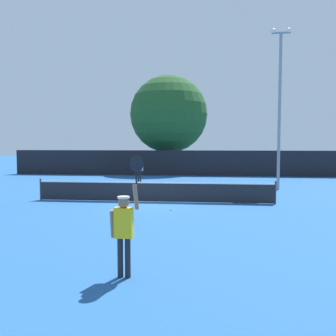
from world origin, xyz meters
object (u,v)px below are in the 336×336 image
at_px(parked_car_near, 107,163).
at_px(light_pole, 280,100).
at_px(parked_car_mid, 242,163).
at_px(large_tree, 169,114).
at_px(player_receiving, 139,168).
at_px(player_serving, 124,224).
at_px(tennis_ball, 171,209).

bearing_deg(parked_car_near, light_pole, -38.35).
bearing_deg(parked_car_near, parked_car_mid, 11.54).
relative_size(large_tree, parked_car_mid, 2.18).
relative_size(player_receiving, large_tree, 0.17).
bearing_deg(player_receiving, parked_car_mid, -124.77).
relative_size(light_pole, large_tree, 1.03).
xyz_separation_m(parked_car_near, parked_car_mid, (14.08, 1.28, 0.00)).
distance_m(player_serving, parked_car_mid, 31.62).
bearing_deg(player_serving, parked_car_mid, 80.39).
bearing_deg(large_tree, tennis_ball, -83.62).
height_order(large_tree, parked_car_near, large_tree).
bearing_deg(light_pole, parked_car_mid, 92.56).
height_order(player_serving, light_pole, light_pole).
bearing_deg(tennis_ball, player_serving, -91.35).
bearing_deg(player_serving, light_pole, 68.56).
height_order(player_receiving, large_tree, large_tree).
height_order(player_serving, player_receiving, player_serving).
height_order(light_pole, parked_car_mid, light_pole).
distance_m(tennis_ball, parked_car_mid, 23.99).
xyz_separation_m(player_serving, tennis_ball, (0.18, 7.74, -1.11)).
relative_size(tennis_ball, light_pole, 0.01).
bearing_deg(parked_car_near, large_tree, -9.03).
relative_size(tennis_ball, large_tree, 0.01).
bearing_deg(large_tree, parked_car_near, 164.63).
height_order(parked_car_near, parked_car_mid, same).
distance_m(light_pole, parked_car_mid, 16.58).
distance_m(player_receiving, parked_car_near, 12.34).
distance_m(player_serving, tennis_ball, 7.82).
relative_size(player_serving, player_receiving, 1.59).
bearing_deg(player_serving, player_receiving, 99.83).
xyz_separation_m(light_pole, parked_car_near, (-14.79, 14.63, -4.62)).
bearing_deg(player_receiving, parked_car_near, -63.36).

